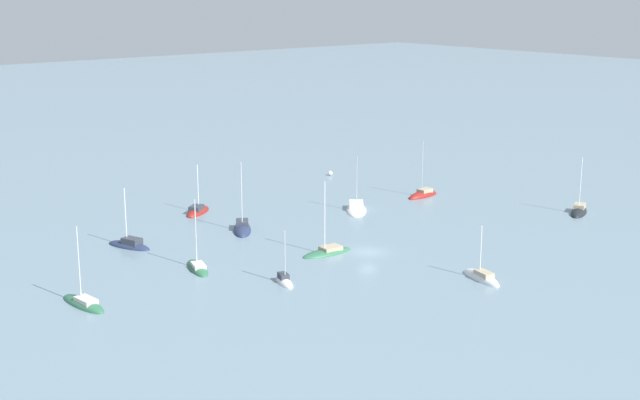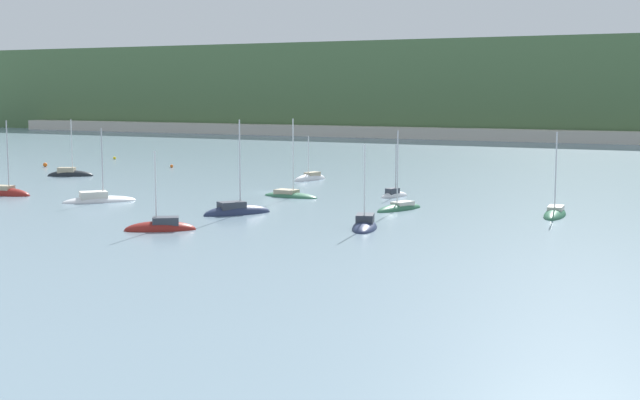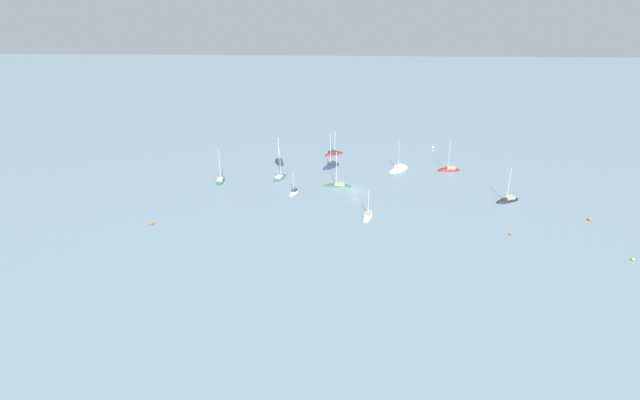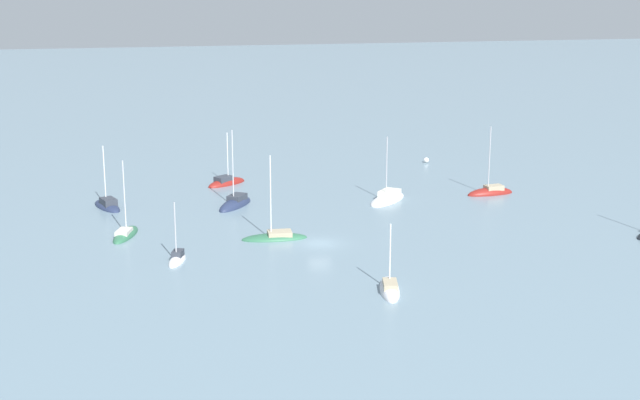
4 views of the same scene
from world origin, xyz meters
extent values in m
plane|color=slate|center=(0.00, 0.00, 0.00)|extent=(600.00, 600.00, 0.00)
ellipsoid|color=#2D6647|center=(37.07, -5.32, 0.00)|extent=(2.84, 7.88, 1.51)
cube|color=beige|center=(37.01, -4.70, 0.69)|extent=(1.74, 2.90, 0.55)
cylinder|color=silver|center=(37.11, -5.70, 4.58)|extent=(0.14, 0.14, 8.32)
ellipsoid|color=#2D6647|center=(4.53, -2.98, 0.00)|extent=(7.61, 3.11, 1.15)
cube|color=tan|center=(3.93, -2.94, 0.60)|extent=(2.80, 2.01, 0.56)
cylinder|color=silver|center=(4.90, -3.01, 4.95)|extent=(0.14, 0.14, 9.26)
ellipsoid|color=#232D4C|center=(22.79, -21.99, 0.00)|extent=(4.46, 7.34, 1.40)
cube|color=#333842|center=(22.61, -21.46, 0.83)|extent=(2.35, 2.90, 0.90)
cylinder|color=silver|center=(22.91, -22.32, 4.17)|extent=(0.14, 0.14, 7.56)
ellipsoid|color=silver|center=(15.86, 2.82, 0.00)|extent=(2.84, 4.79, 1.27)
cube|color=#333842|center=(15.75, 2.48, 0.72)|extent=(1.49, 1.88, 0.73)
cylinder|color=#B2B2B7|center=(15.94, 3.04, 3.37)|extent=(0.14, 0.14, 6.04)
ellipsoid|color=black|center=(-38.28, 5.50, 0.00)|extent=(7.25, 5.13, 1.80)
cube|color=tan|center=(-38.78, 5.24, 0.91)|extent=(2.95, 2.52, 0.83)
cylinder|color=silver|center=(-37.97, 5.66, 4.57)|extent=(0.14, 0.14, 8.16)
ellipsoid|color=#2D6647|center=(20.83, -8.15, 0.00)|extent=(4.13, 7.27, 1.39)
cube|color=beige|center=(21.00, -7.62, 0.63)|extent=(2.14, 2.84, 0.49)
cylinder|color=silver|center=(20.72, -8.48, 4.52)|extent=(0.14, 0.14, 8.28)
ellipsoid|color=#232D4C|center=(6.73, -18.92, 0.00)|extent=(6.32, 7.62, 1.95)
cube|color=#333842|center=(6.39, -19.42, 0.94)|extent=(2.96, 3.22, 0.81)
cylinder|color=silver|center=(6.95, -18.61, 5.24)|extent=(0.14, 0.14, 9.40)
ellipsoid|color=silver|center=(-13.29, -17.18, 0.00)|extent=(7.93, 8.47, 1.36)
cube|color=silver|center=(-13.74, -17.70, 0.80)|extent=(3.64, 3.73, 0.86)
cylinder|color=#B2B2B7|center=(-13.01, -16.86, 4.48)|extent=(0.14, 0.14, 8.21)
ellipsoid|color=maroon|center=(6.17, -31.56, 0.00)|extent=(6.80, 5.77, 1.73)
cube|color=#333842|center=(6.60, -31.25, 0.86)|extent=(2.91, 2.73, 0.77)
cylinder|color=silver|center=(5.89, -31.75, 3.94)|extent=(0.14, 0.14, 6.92)
ellipsoid|color=maroon|center=(-27.94, -17.26, 0.00)|extent=(6.94, 2.90, 1.84)
cube|color=tan|center=(-28.47, -17.31, 0.85)|extent=(2.57, 1.80, 0.70)
cylinder|color=#B2B2B7|center=(-27.60, -17.23, 4.90)|extent=(0.14, 0.14, 8.79)
ellipsoid|color=silver|center=(-2.85, 16.51, 0.00)|extent=(3.33, 6.84, 1.86)
cube|color=tan|center=(-2.72, 17.02, 0.82)|extent=(1.81, 2.61, 0.62)
cylinder|color=silver|center=(-2.92, 16.19, 3.48)|extent=(0.14, 0.14, 5.94)
sphere|color=orange|center=(-33.36, 24.65, 0.27)|extent=(0.54, 0.54, 0.54)
sphere|color=orange|center=(46.00, 23.27, 0.37)|extent=(0.73, 0.73, 0.73)
sphere|color=yellow|center=(-53.89, 34.72, 0.28)|extent=(0.56, 0.56, 0.56)
sphere|color=white|center=(-26.78, -39.33, 0.42)|extent=(0.84, 0.84, 0.84)
sphere|color=orange|center=(-53.65, 16.27, 0.37)|extent=(0.74, 0.74, 0.74)
camera|label=1|loc=(75.28, 81.17, 33.92)|focal=50.00mm
camera|label=2|loc=(56.26, -98.24, 12.93)|focal=50.00mm
camera|label=3|loc=(3.07, 122.97, 48.61)|focal=28.00mm
camera|label=4|loc=(21.78, 91.83, 28.50)|focal=50.00mm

